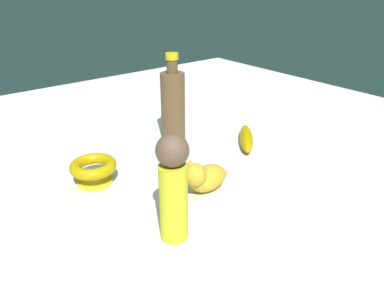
% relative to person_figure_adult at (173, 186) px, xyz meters
% --- Properties ---
extents(ground, '(2.00, 2.00, 0.00)m').
position_rel_person_figure_adult_xyz_m(ground, '(0.19, -0.20, -0.11)').
color(ground, silver).
extents(person_figure_adult, '(0.08, 0.08, 0.22)m').
position_rel_person_figure_adult_xyz_m(person_figure_adult, '(0.00, 0.00, 0.00)').
color(person_figure_adult, yellow).
rests_on(person_figure_adult, ground).
extents(nail_polish_jar, '(0.04, 0.04, 0.05)m').
position_rel_person_figure_adult_xyz_m(nail_polish_jar, '(0.30, -0.19, -0.09)').
color(nail_polish_jar, black).
rests_on(nail_polish_jar, ground).
extents(cat_figurine, '(0.08, 0.14, 0.09)m').
position_rel_person_figure_adult_xyz_m(cat_figurine, '(0.09, -0.15, -0.07)').
color(cat_figurine, gold).
rests_on(cat_figurine, ground).
extents(banana, '(0.16, 0.16, 0.04)m').
position_rel_person_figure_adult_xyz_m(banana, '(0.21, -0.42, -0.09)').
color(banana, '#B58C05').
rests_on(banana, ground).
extents(bowl, '(0.11, 0.11, 0.06)m').
position_rel_person_figure_adult_xyz_m(bowl, '(0.29, 0.03, -0.08)').
color(bowl, gold).
rests_on(bowl, ground).
extents(bottle_tall, '(0.07, 0.07, 0.26)m').
position_rel_person_figure_adult_xyz_m(bottle_tall, '(0.38, -0.27, -0.00)').
color(bottle_tall, brown).
rests_on(bottle_tall, ground).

